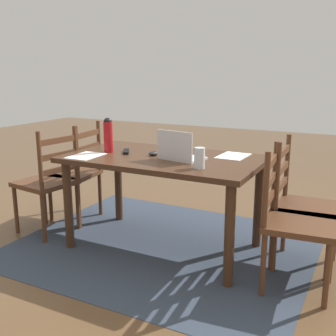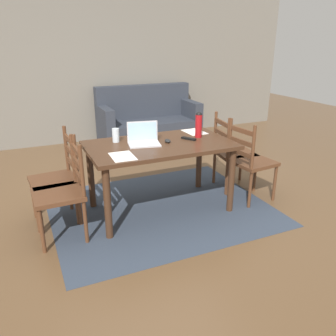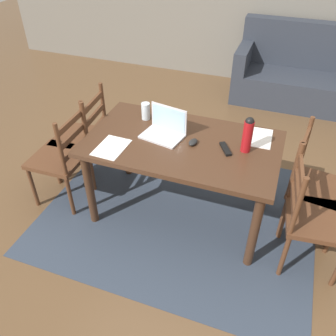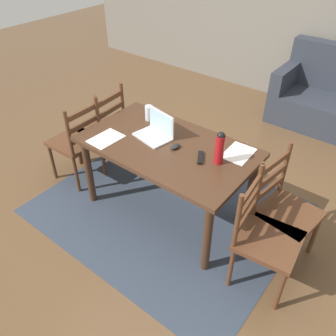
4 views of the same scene
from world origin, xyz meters
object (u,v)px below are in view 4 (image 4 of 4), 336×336
Objects in this scene: tv_remote at (200,158)px; computer_mouse at (175,146)px; water_bottle at (220,147)px; chair_left_far at (102,128)px; chair_right_near at (264,238)px; drinking_glass at (149,113)px; chair_right_far at (284,210)px; chair_left_near at (77,142)px; dining_table at (167,154)px; laptop at (156,130)px.

computer_mouse is at bearing 150.01° from tv_remote.
water_bottle is at bearing 14.80° from computer_mouse.
chair_left_far is 1.19m from computer_mouse.
chair_right_near reaches higher than drinking_glass.
chair_left_near is (-2.10, -0.36, 0.00)m from chair_right_far.
tv_remote is at bearing -166.09° from chair_right_far.
chair_right_near is at bearing -9.74° from chair_left_far.
chair_left_far and chair_left_near have the same top height.
dining_table is 0.15m from computer_mouse.
laptop is at bearing 179.62° from water_bottle.
water_bottle reaches higher than chair_left_far.
chair_right_far is at bearing -16.82° from tv_remote.
chair_right_near is at bearing -2.73° from computer_mouse.
drinking_glass is at bearing 132.19° from tv_remote.
chair_left_near is at bearing -165.49° from laptop.
tv_remote is (0.34, 0.01, 0.11)m from dining_table.
chair_left_near is at bearing -89.98° from chair_left_far.
computer_mouse is (1.14, 0.18, 0.32)m from chair_left_near.
chair_right_near is 2.13m from chair_left_far.
dining_table is 1.08m from chair_right_far.
water_bottle is at bearing 5.89° from dining_table.
chair_right_far is 5.59× the size of tv_remote.
chair_left_far is (-1.05, 0.18, -0.20)m from dining_table.
tv_remote is (-0.14, -0.04, -0.14)m from water_bottle.
dining_table is 1.08m from chair_right_near.
chair_left_far is 0.96m from laptop.
chair_right_near is at bearing -16.01° from drinking_glass.
chair_left_near is 9.50× the size of computer_mouse.
laptop reaches higher than chair_right_far.
water_bottle reaches higher than chair_right_near.
laptop is 1.25× the size of water_bottle.
computer_mouse reaches higher than dining_table.
chair_left_near is (-1.05, -0.17, -0.20)m from dining_table.
drinking_glass is (-0.24, 0.18, 0.01)m from laptop.
chair_right_far reaches higher than tv_remote.
chair_left_near is 2.66× the size of laptop.
tv_remote is (1.39, -0.17, 0.31)m from chair_left_far.
chair_left_near is 6.54× the size of drinking_glass.
water_bottle is at bearing -11.85° from drinking_glass.
tv_remote is (-0.71, -0.17, 0.31)m from chair_right_far.
dining_table is 10.45× the size of drinking_glass.
laptop reaches higher than chair_left_far.
water_bottle is 0.91m from drinking_glass.
drinking_glass is 0.85× the size of tv_remote.
laptop is 0.26m from computer_mouse.
chair_left_far is 5.59× the size of tv_remote.
drinking_glass is at bearing 149.72° from dining_table.
chair_left_near is at bearing -170.34° from chair_right_far.
water_bottle is at bearing 157.75° from chair_right_near.
chair_left_near reaches higher than drinking_glass.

